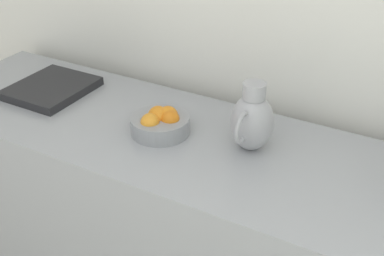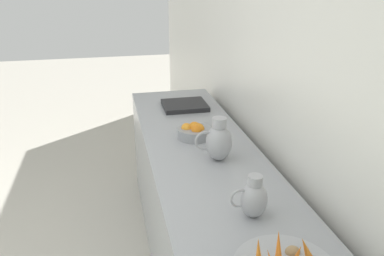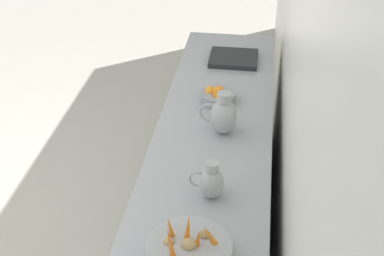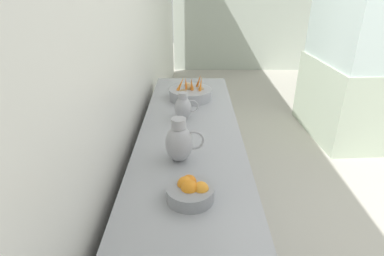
{
  "view_description": "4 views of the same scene",
  "coord_description": "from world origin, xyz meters",
  "px_view_note": "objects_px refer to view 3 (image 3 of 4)",
  "views": [
    {
      "loc": [
        -0.2,
        0.18,
        1.84
      ],
      "look_at": [
        -1.41,
        -0.49,
        1.02
      ],
      "focal_mm": 45.24,
      "sensor_mm": 36.0,
      "label": 1
    },
    {
      "loc": [
        -0.99,
        1.55,
        1.9
      ],
      "look_at": [
        -1.42,
        -0.39,
        1.09
      ],
      "focal_mm": 35.9,
      "sensor_mm": 36.0,
      "label": 2
    },
    {
      "loc": [
        -1.74,
        2.15,
        2.55
      ],
      "look_at": [
        -1.4,
        -0.24,
        0.97
      ],
      "focal_mm": 49.19,
      "sensor_mm": 36.0,
      "label": 3
    },
    {
      "loc": [
        -1.48,
        -1.84,
        1.83
      ],
      "look_at": [
        -1.49,
        -0.29,
        1.08
      ],
      "focal_mm": 29.44,
      "sensor_mm": 36.0,
      "label": 4
    }
  ],
  "objects_px": {
    "orange_bowl": "(218,96)",
    "metal_pitcher_tall": "(223,115)",
    "metal_pitcher_short": "(211,182)",
    "vegetable_colander": "(189,252)"
  },
  "relations": [
    {
      "from": "orange_bowl",
      "to": "metal_pitcher_tall",
      "type": "distance_m",
      "value": 0.35
    },
    {
      "from": "orange_bowl",
      "to": "metal_pitcher_tall",
      "type": "xyz_separation_m",
      "value": [
        -0.06,
        0.33,
        0.07
      ]
    },
    {
      "from": "metal_pitcher_tall",
      "to": "metal_pitcher_short",
      "type": "xyz_separation_m",
      "value": [
        0.0,
        0.56,
        -0.02
      ]
    },
    {
      "from": "vegetable_colander",
      "to": "orange_bowl",
      "type": "relative_size",
      "value": 1.6
    },
    {
      "from": "metal_pitcher_short",
      "to": "metal_pitcher_tall",
      "type": "bearing_deg",
      "value": -90.4
    },
    {
      "from": "vegetable_colander",
      "to": "metal_pitcher_tall",
      "type": "bearing_deg",
      "value": -92.9
    },
    {
      "from": "metal_pitcher_tall",
      "to": "metal_pitcher_short",
      "type": "relative_size",
      "value": 1.27
    },
    {
      "from": "orange_bowl",
      "to": "metal_pitcher_tall",
      "type": "relative_size",
      "value": 0.87
    },
    {
      "from": "vegetable_colander",
      "to": "metal_pitcher_short",
      "type": "distance_m",
      "value": 0.42
    },
    {
      "from": "vegetable_colander",
      "to": "orange_bowl",
      "type": "distance_m",
      "value": 1.31
    }
  ]
}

